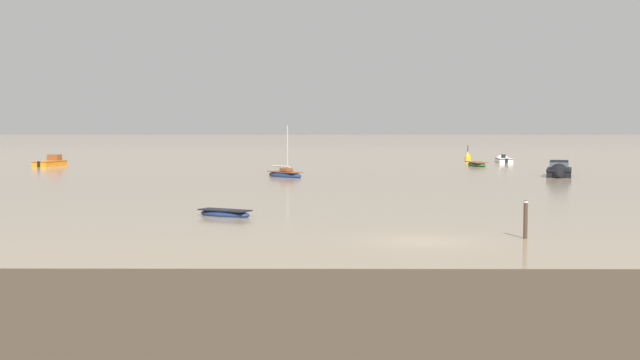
# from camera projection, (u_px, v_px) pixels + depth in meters

# --- Properties ---
(ground_plane) EXTENTS (800.00, 800.00, 0.00)m
(ground_plane) POSITION_uv_depth(u_px,v_px,m) (423.00, 241.00, 37.08)
(ground_plane) COLOR tan
(mudflat_shore) EXTENTS (280.14, 20.71, 0.13)m
(mudflat_shore) POSITION_uv_depth(u_px,v_px,m) (391.00, 351.00, 18.76)
(mudflat_shore) COLOR #4C3D2D
(mudflat_shore) RESTS_ON ground
(rowboat_moored_2) EXTENTS (3.33, 2.51, 0.51)m
(rowboat_moored_2) POSITION_uv_depth(u_px,v_px,m) (225.00, 214.00, 47.17)
(rowboat_moored_2) COLOR navy
(rowboat_moored_2) RESTS_ON ground
(motorboat_moored_1) EXTENTS (3.16, 5.71, 2.06)m
(motorboat_moored_1) POSITION_uv_depth(u_px,v_px,m) (53.00, 163.00, 104.65)
(motorboat_moored_1) COLOR orange
(motorboat_moored_1) RESTS_ON ground
(motorboat_moored_2) EXTENTS (3.92, 6.79, 2.45)m
(motorboat_moored_2) POSITION_uv_depth(u_px,v_px,m) (559.00, 173.00, 82.49)
(motorboat_moored_2) COLOR black
(motorboat_moored_2) RESTS_ON ground
(sailboat_moored_1) EXTENTS (4.16, 4.42, 5.20)m
(sailboat_moored_1) POSITION_uv_depth(u_px,v_px,m) (285.00, 175.00, 82.51)
(sailboat_moored_1) COLOR navy
(sailboat_moored_1) RESTS_ON ground
(motorboat_moored_5) EXTENTS (2.04, 5.11, 1.71)m
(motorboat_moored_5) POSITION_uv_depth(u_px,v_px,m) (503.00, 161.00, 114.05)
(motorboat_moored_5) COLOR white
(motorboat_moored_5) RESTS_ON ground
(rowboat_moored_5) EXTENTS (2.34, 4.73, 0.71)m
(rowboat_moored_5) POSITION_uv_depth(u_px,v_px,m) (477.00, 164.00, 104.26)
(rowboat_moored_5) COLOR #23602D
(rowboat_moored_5) RESTS_ON ground
(channel_buoy) EXTENTS (0.90, 0.90, 2.30)m
(channel_buoy) POSITION_uv_depth(u_px,v_px,m) (468.00, 157.00, 121.17)
(channel_buoy) COLOR gold
(channel_buoy) RESTS_ON ground
(mooring_post_near) EXTENTS (0.22, 0.22, 1.87)m
(mooring_post_near) POSITION_uv_depth(u_px,v_px,m) (525.00, 221.00, 37.78)
(mooring_post_near) COLOR #443323
(mooring_post_near) RESTS_ON ground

